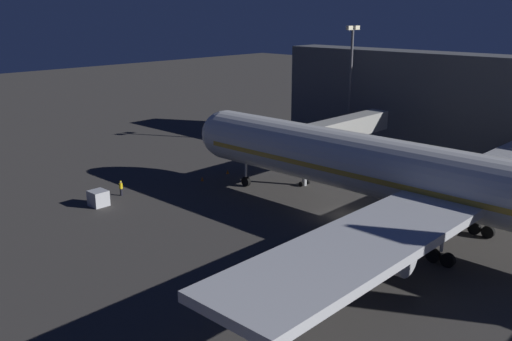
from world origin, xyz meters
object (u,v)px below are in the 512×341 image
Objects in this scene: airliner_at_gate at (449,184)px; ground_crew_near_nose_gear at (121,187)px; traffic_cone_nose_port at (228,172)px; traffic_cone_nose_starboard at (202,179)px; jet_bridge at (332,131)px; apron_floodlight_mast at (351,78)px; baggage_container_far_row at (98,198)px.

airliner_at_gate is 35.67m from ground_crew_near_nose_gear.
traffic_cone_nose_starboard is (4.40, 0.00, 0.00)m from traffic_cone_nose_port.
jet_bridge is at bearing 150.63° from ground_crew_near_nose_gear.
airliner_at_gate is at bearing 62.57° from jet_bridge.
apron_floodlight_mast reaches higher than jet_bridge.
traffic_cone_nose_port is (8.31, -10.41, -5.60)m from jet_bridge.
apron_floodlight_mast is at bearing 174.49° from baggage_container_far_row.
jet_bridge is 1.05× the size of apron_floodlight_mast.
airliner_at_gate is at bearing 110.46° from ground_crew_near_nose_gear.
ground_crew_near_nose_gear is at bearing -162.31° from baggage_container_far_row.
traffic_cone_nose_port is at bearing 180.00° from traffic_cone_nose_starboard.
jet_bridge reaches higher than ground_crew_near_nose_gear.
jet_bridge is at bearing 27.23° from apron_floodlight_mast.
traffic_cone_nose_starboard is at bearing 166.41° from ground_crew_near_nose_gear.
jet_bridge reaches higher than baggage_container_far_row.
ground_crew_near_nose_gear is at bearing -69.54° from airliner_at_gate.
apron_floodlight_mast is 9.90× the size of baggage_container_far_row.
ground_crew_near_nose_gear is (12.35, -33.12, -4.79)m from airliner_at_gate.
traffic_cone_nose_port is at bearing -94.10° from airliner_at_gate.
jet_bridge is at bearing 128.59° from traffic_cone_nose_port.
traffic_cone_nose_port is at bearing 175.91° from baggage_container_far_row.
ground_crew_near_nose_gear is 10.47m from traffic_cone_nose_starboard.
airliner_at_gate is 3.32× the size of jet_bridge.
apron_floodlight_mast is at bearing 173.39° from traffic_cone_nose_port.
jet_bridge reaches higher than traffic_cone_nose_starboard.
traffic_cone_nose_starboard is at bearing -5.57° from apron_floodlight_mast.
traffic_cone_nose_port is at bearing -6.61° from apron_floodlight_mast.
airliner_at_gate reaches higher than jet_bridge.
jet_bridge is at bearing 156.15° from baggage_container_far_row.
apron_floodlight_mast is 10.32× the size of ground_crew_near_nose_gear.
apron_floodlight_mast is at bearing -132.36° from airliner_at_gate.
airliner_at_gate is 36.04× the size of ground_crew_near_nose_gear.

